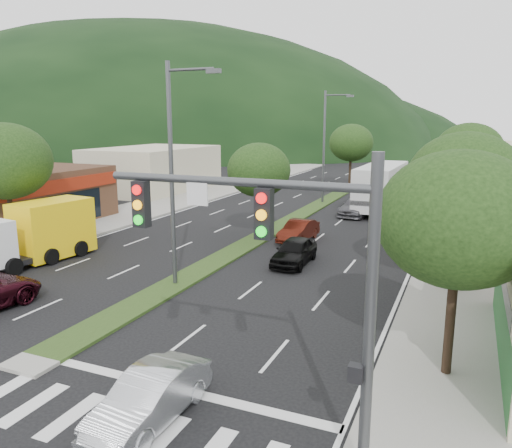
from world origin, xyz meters
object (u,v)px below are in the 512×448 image
at_px(traffic_signal, 294,266).
at_px(tree_r_e, 469,148).
at_px(tree_r_d, 469,152).
at_px(car_queue_b, 357,206).
at_px(tree_r_a, 459,219).
at_px(tree_l_a, 6,161).
at_px(car_queue_a, 294,251).
at_px(tree_med_far, 351,143).
at_px(sedan_silver, 150,398).
at_px(tree_med_near, 259,170).
at_px(car_queue_d, 410,224).
at_px(tree_r_c, 466,170).
at_px(tree_r_b, 464,180).
at_px(car_queue_c, 299,231).
at_px(box_truck, 40,233).
at_px(streetlight_mid, 326,142).
at_px(streetlight_near, 175,165).
at_px(motorhome, 381,186).

height_order(traffic_signal, tree_r_e, traffic_signal).
relative_size(tree_r_d, car_queue_b, 1.42).
distance_m(tree_r_a, tree_l_a, 25.23).
bearing_deg(car_queue_b, car_queue_a, -85.09).
relative_size(tree_med_far, sedan_silver, 1.73).
relative_size(tree_r_a, tree_med_near, 1.10).
bearing_deg(car_queue_d, tree_r_c, -40.19).
distance_m(tree_r_e, car_queue_b, 14.56).
xyz_separation_m(tree_r_b, car_queue_b, (-7.85, 16.47, -4.30)).
height_order(tree_r_c, tree_r_e, tree_r_e).
distance_m(car_queue_c, car_queue_d, 8.00).
relative_size(tree_r_d, box_truck, 1.07).
distance_m(traffic_signal, streetlight_mid, 35.66).
relative_size(tree_med_far, streetlight_mid, 0.69).
bearing_deg(tree_r_e, streetlight_near, -110.23).
height_order(traffic_signal, tree_med_near, traffic_signal).
bearing_deg(tree_r_b, tree_r_d, 90.00).
height_order(tree_r_b, tree_l_a, tree_l_a).
height_order(tree_r_d, tree_l_a, tree_l_a).
xyz_separation_m(tree_r_a, tree_r_b, (-0.00, 8.00, 0.22)).
bearing_deg(car_queue_c, box_truck, -134.94).
relative_size(tree_r_b, car_queue_d, 1.56).
distance_m(tree_r_e, motorhome, 11.21).
distance_m(tree_r_a, box_truck, 21.68).
xyz_separation_m(tree_r_a, streetlight_near, (-11.79, 4.00, 0.76)).
height_order(tree_r_b, car_queue_a, tree_r_b).
relative_size(tree_r_c, car_queue_c, 1.63).
bearing_deg(tree_r_c, tree_r_d, 90.00).
bearing_deg(car_queue_c, tree_r_e, 70.81).
bearing_deg(motorhome, car_queue_a, -93.72).
bearing_deg(streetlight_mid, car_queue_b, -48.94).
xyz_separation_m(car_queue_a, car_queue_b, (0.19, 15.00, 0.03)).
xyz_separation_m(car_queue_c, car_queue_d, (6.24, 5.00, -0.04)).
bearing_deg(box_truck, streetlight_mid, -103.21).
xyz_separation_m(tree_med_far, motorhome, (5.50, -12.68, -2.96)).
xyz_separation_m(streetlight_mid, car_queue_a, (3.76, -19.53, -4.88)).
bearing_deg(motorhome, tree_r_d, -10.30).
bearing_deg(tree_r_c, tree_r_b, -90.00).
xyz_separation_m(tree_r_a, car_queue_b, (-7.85, 24.47, -4.09)).
relative_size(tree_l_a, car_queue_a, 1.76).
bearing_deg(car_queue_c, car_queue_b, 85.33).
bearing_deg(tree_r_d, streetlight_near, -118.20).
bearing_deg(tree_r_e, tree_r_a, -90.00).
distance_m(streetlight_mid, car_queue_c, 15.52).
xyz_separation_m(tree_r_c, tree_r_e, (0.00, 20.00, 0.14)).
distance_m(car_queue_a, box_truck, 13.74).
xyz_separation_m(tree_r_a, tree_med_far, (-12.00, 40.00, 0.19)).
height_order(tree_r_e, motorhome, tree_r_e).
bearing_deg(car_queue_b, tree_med_near, -106.01).
xyz_separation_m(tree_r_c, car_queue_b, (-7.85, 8.47, -4.01)).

